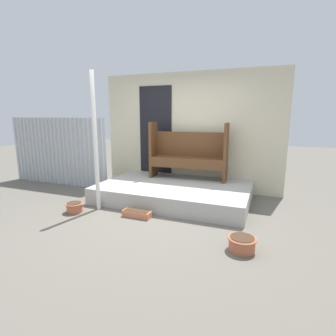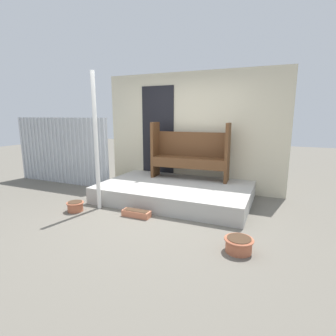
{
  "view_description": "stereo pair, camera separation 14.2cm",
  "coord_description": "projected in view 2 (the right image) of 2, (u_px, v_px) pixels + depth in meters",
  "views": [
    {
      "loc": [
        1.79,
        -3.84,
        1.67
      ],
      "look_at": [
        0.16,
        0.32,
        0.77
      ],
      "focal_mm": 28.0,
      "sensor_mm": 36.0,
      "label": 1
    },
    {
      "loc": [
        1.92,
        -3.79,
        1.67
      ],
      "look_at": [
        0.16,
        0.32,
        0.77
      ],
      "focal_mm": 28.0,
      "sensor_mm": 36.0,
      "label": 2
    }
  ],
  "objects": [
    {
      "name": "ground_plane",
      "position": [
        152.0,
        214.0,
        4.49
      ],
      "size": [
        24.0,
        24.0,
        0.0
      ],
      "primitive_type": "plane",
      "color": "#666056"
    },
    {
      "name": "porch_slab",
      "position": [
        175.0,
        192.0,
        5.25
      ],
      "size": [
        2.92,
        1.83,
        0.32
      ],
      "color": "#B2AFA8",
      "rests_on": "ground_plane"
    },
    {
      "name": "house_wall",
      "position": [
        189.0,
        132.0,
        5.89
      ],
      "size": [
        4.12,
        0.08,
        2.6
      ],
      "color": "beige",
      "rests_on": "ground_plane"
    },
    {
      "name": "fence_corrugated",
      "position": [
        61.0,
        151.0,
        6.42
      ],
      "size": [
        2.78,
        0.05,
        1.62
      ],
      "color": "#ADB2B7",
      "rests_on": "ground_plane"
    },
    {
      "name": "support_post",
      "position": [
        96.0,
        143.0,
        4.56
      ],
      "size": [
        0.07,
        0.07,
        2.4
      ],
      "color": "white",
      "rests_on": "ground_plane"
    },
    {
      "name": "bench",
      "position": [
        190.0,
        152.0,
        5.6
      ],
      "size": [
        1.67,
        0.48,
        1.2
      ],
      "rotation": [
        0.0,
        0.0,
        0.05
      ],
      "color": "brown",
      "rests_on": "porch_slab"
    },
    {
      "name": "flower_pot_left",
      "position": [
        75.0,
        206.0,
        4.62
      ],
      "size": [
        0.3,
        0.3,
        0.17
      ],
      "color": "#B26042",
      "rests_on": "ground_plane"
    },
    {
      "name": "flower_pot_middle",
      "position": [
        239.0,
        244.0,
        3.24
      ],
      "size": [
        0.36,
        0.36,
        0.18
      ],
      "color": "#B26042",
      "rests_on": "ground_plane"
    },
    {
      "name": "planter_box_rect",
      "position": [
        136.0,
        213.0,
        4.38
      ],
      "size": [
        0.48,
        0.17,
        0.11
      ],
      "color": "#C67251",
      "rests_on": "ground_plane"
    }
  ]
}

